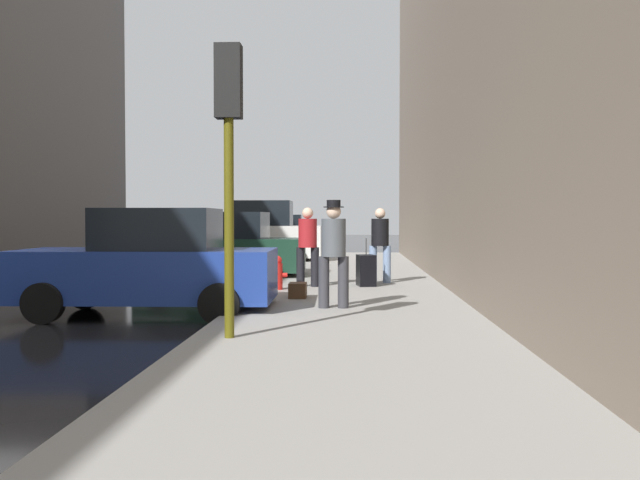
{
  "coord_description": "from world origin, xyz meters",
  "views": [
    {
      "loc": [
        6.03,
        -10.94,
        1.62
      ],
      "look_at": [
        5.26,
        5.42,
        1.13
      ],
      "focal_mm": 40.0,
      "sensor_mm": 36.0,
      "label": 1
    }
  ],
  "objects_px": {
    "parked_dark_green_sedan": "(224,248)",
    "pedestrian_with_beanie": "(334,248)",
    "traffic_light": "(229,126)",
    "parked_white_van": "(258,235)",
    "parked_blue_sedan": "(150,265)",
    "duffel_bag": "(298,290)",
    "fire_hydrant": "(277,273)",
    "pedestrian_in_jeans": "(380,241)",
    "rolling_suitcase": "(366,270)",
    "parked_gray_coupe": "(276,236)",
    "pedestrian_in_red_jacket": "(308,242)"
  },
  "relations": [
    {
      "from": "parked_dark_green_sedan",
      "to": "pedestrian_with_beanie",
      "type": "xyz_separation_m",
      "value": [
        3.06,
        -6.69,
        0.29
      ]
    },
    {
      "from": "traffic_light",
      "to": "parked_dark_green_sedan",
      "type": "bearing_deg",
      "value": 100.85
    },
    {
      "from": "parked_white_van",
      "to": "parked_blue_sedan",
      "type": "bearing_deg",
      "value": -90.0
    },
    {
      "from": "parked_blue_sedan",
      "to": "parked_white_van",
      "type": "height_order",
      "value": "parked_white_van"
    },
    {
      "from": "parked_blue_sedan",
      "to": "pedestrian_with_beanie",
      "type": "height_order",
      "value": "pedestrian_with_beanie"
    },
    {
      "from": "parked_white_van",
      "to": "parked_dark_green_sedan",
      "type": "bearing_deg",
      "value": -90.0
    },
    {
      "from": "parked_blue_sedan",
      "to": "duffel_bag",
      "type": "distance_m",
      "value": 2.84
    },
    {
      "from": "fire_hydrant",
      "to": "duffel_bag",
      "type": "distance_m",
      "value": 1.64
    },
    {
      "from": "parked_dark_green_sedan",
      "to": "parked_white_van",
      "type": "height_order",
      "value": "parked_white_van"
    },
    {
      "from": "pedestrian_in_jeans",
      "to": "pedestrian_with_beanie",
      "type": "height_order",
      "value": "pedestrian_with_beanie"
    },
    {
      "from": "parked_dark_green_sedan",
      "to": "pedestrian_in_jeans",
      "type": "bearing_deg",
      "value": -27.21
    },
    {
      "from": "parked_white_van",
      "to": "duffel_bag",
      "type": "relative_size",
      "value": 10.49
    },
    {
      "from": "rolling_suitcase",
      "to": "parked_gray_coupe",
      "type": "bearing_deg",
      "value": 103.28
    },
    {
      "from": "parked_dark_green_sedan",
      "to": "parked_gray_coupe",
      "type": "bearing_deg",
      "value": 90.0
    },
    {
      "from": "traffic_light",
      "to": "pedestrian_in_red_jacket",
      "type": "height_order",
      "value": "traffic_light"
    },
    {
      "from": "parked_white_van",
      "to": "pedestrian_in_red_jacket",
      "type": "height_order",
      "value": "parked_white_van"
    },
    {
      "from": "parked_white_van",
      "to": "rolling_suitcase",
      "type": "distance_m",
      "value": 10.17
    },
    {
      "from": "parked_white_van",
      "to": "rolling_suitcase",
      "type": "bearing_deg",
      "value": -68.88
    },
    {
      "from": "parked_dark_green_sedan",
      "to": "pedestrian_with_beanie",
      "type": "bearing_deg",
      "value": -65.46
    },
    {
      "from": "parked_blue_sedan",
      "to": "pedestrian_in_red_jacket",
      "type": "height_order",
      "value": "pedestrian_in_red_jacket"
    },
    {
      "from": "parked_white_van",
      "to": "pedestrian_in_jeans",
      "type": "bearing_deg",
      "value": -65.41
    },
    {
      "from": "pedestrian_in_jeans",
      "to": "rolling_suitcase",
      "type": "bearing_deg",
      "value": -113.72
    },
    {
      "from": "parked_dark_green_sedan",
      "to": "traffic_light",
      "type": "relative_size",
      "value": 1.18
    },
    {
      "from": "parked_gray_coupe",
      "to": "pedestrian_in_jeans",
      "type": "relative_size",
      "value": 2.5
    },
    {
      "from": "parked_dark_green_sedan",
      "to": "duffel_bag",
      "type": "height_order",
      "value": "parked_dark_green_sedan"
    },
    {
      "from": "parked_dark_green_sedan",
      "to": "fire_hydrant",
      "type": "distance_m",
      "value": 4.13
    },
    {
      "from": "parked_white_van",
      "to": "traffic_light",
      "type": "bearing_deg",
      "value": -83.53
    },
    {
      "from": "parked_white_van",
      "to": "parked_gray_coupe",
      "type": "height_order",
      "value": "parked_white_van"
    },
    {
      "from": "pedestrian_in_jeans",
      "to": "pedestrian_in_red_jacket",
      "type": "xyz_separation_m",
      "value": [
        -1.6,
        -0.96,
        0.0
      ]
    },
    {
      "from": "parked_blue_sedan",
      "to": "parked_white_van",
      "type": "bearing_deg",
      "value": 90.0
    },
    {
      "from": "fire_hydrant",
      "to": "pedestrian_in_red_jacket",
      "type": "height_order",
      "value": "pedestrian_in_red_jacket"
    },
    {
      "from": "parked_blue_sedan",
      "to": "traffic_light",
      "type": "xyz_separation_m",
      "value": [
        1.85,
        -2.95,
        1.91
      ]
    },
    {
      "from": "parked_blue_sedan",
      "to": "rolling_suitcase",
      "type": "height_order",
      "value": "parked_blue_sedan"
    },
    {
      "from": "parked_gray_coupe",
      "to": "pedestrian_in_jeans",
      "type": "distance_m",
      "value": 15.28
    },
    {
      "from": "fire_hydrant",
      "to": "traffic_light",
      "type": "distance_m",
      "value": 6.38
    },
    {
      "from": "parked_dark_green_sedan",
      "to": "duffel_bag",
      "type": "relative_size",
      "value": 9.68
    },
    {
      "from": "pedestrian_in_jeans",
      "to": "pedestrian_with_beanie",
      "type": "distance_m",
      "value": 4.74
    },
    {
      "from": "parked_gray_coupe",
      "to": "duffel_bag",
      "type": "xyz_separation_m",
      "value": [
        2.35,
        -17.93,
        -0.56
      ]
    },
    {
      "from": "parked_blue_sedan",
      "to": "parked_dark_green_sedan",
      "type": "relative_size",
      "value": 0.99
    },
    {
      "from": "parked_dark_green_sedan",
      "to": "rolling_suitcase",
      "type": "distance_m",
      "value": 4.62
    },
    {
      "from": "parked_dark_green_sedan",
      "to": "pedestrian_with_beanie",
      "type": "distance_m",
      "value": 7.37
    },
    {
      "from": "pedestrian_in_red_jacket",
      "to": "parked_dark_green_sedan",
      "type": "bearing_deg",
      "value": 128.49
    },
    {
      "from": "traffic_light",
      "to": "duffel_bag",
      "type": "height_order",
      "value": "traffic_light"
    },
    {
      "from": "pedestrian_in_jeans",
      "to": "parked_white_van",
      "type": "bearing_deg",
      "value": 114.59
    },
    {
      "from": "parked_gray_coupe",
      "to": "parked_blue_sedan",
      "type": "bearing_deg",
      "value": -90.0
    },
    {
      "from": "duffel_bag",
      "to": "fire_hydrant",
      "type": "bearing_deg",
      "value": 109.6
    },
    {
      "from": "pedestrian_with_beanie",
      "to": "pedestrian_in_red_jacket",
      "type": "bearing_deg",
      "value": 100.23
    },
    {
      "from": "parked_gray_coupe",
      "to": "duffel_bag",
      "type": "distance_m",
      "value": 18.09
    },
    {
      "from": "parked_white_van",
      "to": "duffel_bag",
      "type": "distance_m",
      "value": 12.15
    },
    {
      "from": "pedestrian_in_jeans",
      "to": "rolling_suitcase",
      "type": "relative_size",
      "value": 1.64
    }
  ]
}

